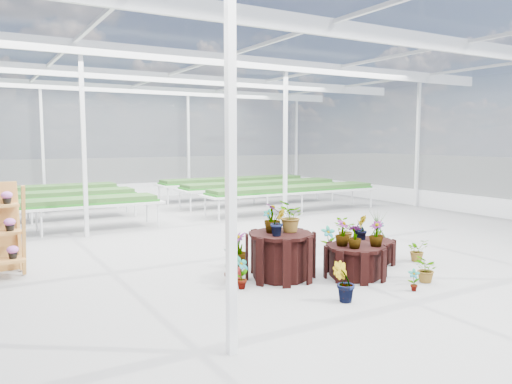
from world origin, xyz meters
TOP-DOWN VIEW (x-y plane):
  - ground_plane at (0.00, 0.00)m, footprint 24.00×24.00m
  - greenhouse_shell at (0.00, 0.00)m, footprint 18.00×24.00m
  - steel_frame at (0.00, 0.00)m, footprint 18.00×24.00m
  - nursery_benches at (0.00, 7.20)m, footprint 16.00×7.00m
  - plinth_tall at (-0.82, -1.66)m, footprint 1.58×1.58m
  - plinth_mid at (0.38, -2.26)m, footprint 1.40×1.40m
  - plinth_low at (1.38, -1.56)m, footprint 1.31×1.31m
  - nursery_plants at (0.12, -1.63)m, footprint 4.39×3.13m

SIDE VIEW (x-z plane):
  - ground_plane at x=0.00m, z-range 0.00..0.00m
  - plinth_low at x=1.38m, z-range 0.00..0.45m
  - plinth_mid at x=0.38m, z-range 0.00..0.57m
  - plinth_tall at x=-0.82m, z-range 0.00..0.82m
  - nursery_benches at x=0.00m, z-range 0.00..0.84m
  - nursery_plants at x=0.12m, z-range -0.13..1.26m
  - greenhouse_shell at x=0.00m, z-range 0.00..4.50m
  - steel_frame at x=0.00m, z-range 0.00..4.50m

